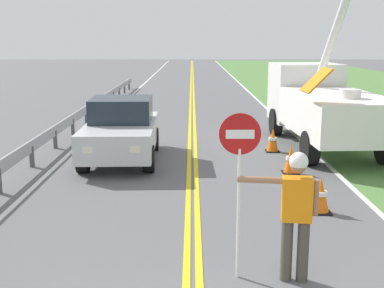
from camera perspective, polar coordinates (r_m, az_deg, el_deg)
name	(u,v)px	position (r m, az deg, el deg)	size (l,w,h in m)	color
centerline_yellow_left	(192,109)	(23.99, 0.03, 4.03)	(0.11, 110.00, 0.01)	yellow
centerline_yellow_right	(196,109)	(23.99, 0.46, 4.03)	(0.11, 110.00, 0.01)	yellow
edge_line_right	(269,109)	(24.26, 8.80, 3.98)	(0.12, 110.00, 0.01)	silver
edge_line_left	(119,109)	(24.26, -8.31, 3.99)	(0.12, 110.00, 0.01)	silver
flagger_worker	(298,209)	(6.92, 11.96, -7.24)	(1.08, 0.29, 1.83)	#474238
stop_sign_paddle	(241,159)	(6.72, 5.65, -1.73)	(0.56, 0.04, 2.33)	silver
utility_bucket_truck	(323,100)	(16.11, 14.75, 4.83)	(2.67, 6.90, 5.47)	white
oncoming_sedan_nearest	(123,130)	(13.84, -7.86, 1.58)	(2.00, 4.15, 1.70)	silver
traffic_cone_lead	(322,196)	(9.95, 14.67, -5.74)	(0.40, 0.40, 0.70)	orange
traffic_cone_mid	(293,160)	(12.66, 11.43, -1.82)	(0.40, 0.40, 0.70)	orange
traffic_cone_tail	(275,141)	(15.01, 9.41, 0.39)	(0.40, 0.40, 0.70)	orange
guardrail_left_shoulder	(82,115)	(19.07, -12.49, 3.27)	(0.10, 32.00, 0.71)	#9EA0A3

